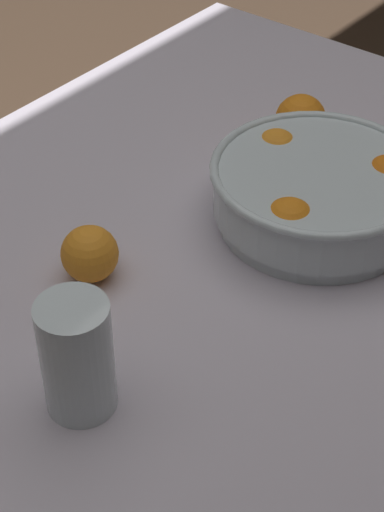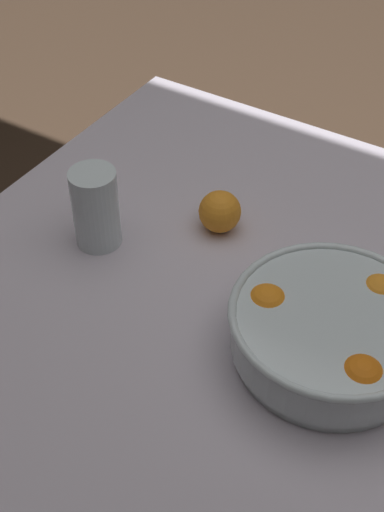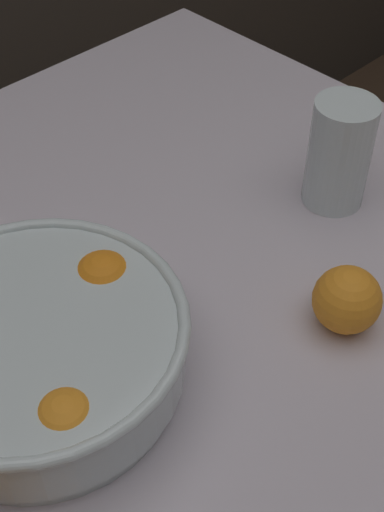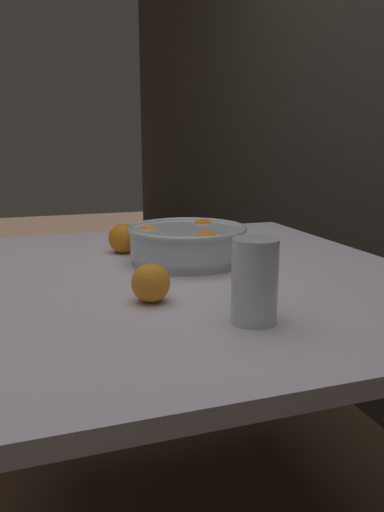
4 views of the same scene
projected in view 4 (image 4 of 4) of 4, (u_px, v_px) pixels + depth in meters
name	position (u px, v px, depth m)	size (l,w,h in m)	color
dining_table	(189.00, 303.00, 1.14)	(1.13, 1.01, 0.72)	silver
fruit_bowl	(187.00, 242.00, 1.20)	(0.29, 0.29, 0.09)	silver
juice_glass	(255.00, 285.00, 0.80)	(0.08, 0.08, 0.14)	#F4A314
orange_loose_near_bowl	(151.00, 283.00, 0.90)	(0.07, 0.07, 0.07)	orange
orange_loose_front	(123.00, 238.00, 1.30)	(0.08, 0.08, 0.08)	orange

